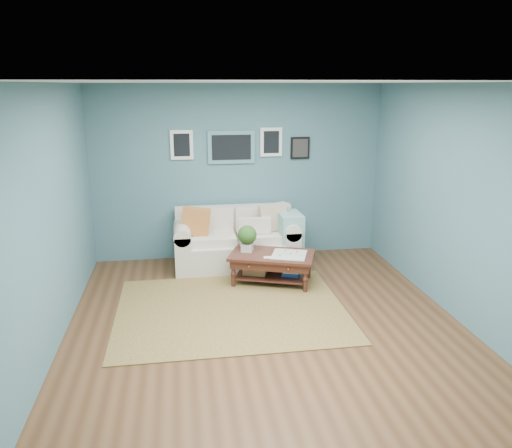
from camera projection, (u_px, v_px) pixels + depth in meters
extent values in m
plane|color=brown|center=(266.00, 325.00, 5.76)|extent=(5.00, 5.00, 0.00)
plane|color=white|center=(267.00, 82.00, 5.03)|extent=(5.00, 5.00, 0.00)
cube|color=#456C77|center=(239.00, 173.00, 7.77)|extent=(4.50, 0.02, 2.70)
cube|color=#456C77|center=(338.00, 312.00, 3.02)|extent=(4.50, 0.02, 2.70)
cube|color=#456C77|center=(48.00, 220.00, 5.06)|extent=(0.02, 5.00, 2.70)
cube|color=#456C77|center=(459.00, 204.00, 5.73)|extent=(0.02, 5.00, 2.70)
cube|color=slate|center=(231.00, 147.00, 7.62)|extent=(0.72, 0.03, 0.50)
cube|color=black|center=(231.00, 147.00, 7.61)|extent=(0.60, 0.01, 0.38)
cube|color=white|center=(182.00, 145.00, 7.50)|extent=(0.34, 0.03, 0.44)
cube|color=white|center=(271.00, 142.00, 7.70)|extent=(0.34, 0.03, 0.44)
cube|color=black|center=(300.00, 148.00, 7.79)|extent=(0.30, 0.03, 0.34)
cube|color=brown|center=(231.00, 309.00, 6.14)|extent=(2.78, 2.22, 0.01)
cube|color=beige|center=(236.00, 253.00, 7.58)|extent=(1.37, 0.85, 0.40)
cube|color=beige|center=(233.00, 220.00, 7.78)|extent=(1.79, 0.21, 0.46)
cube|color=beige|center=(183.00, 250.00, 7.44)|extent=(0.23, 0.85, 0.60)
cube|color=beige|center=(288.00, 245.00, 7.67)|extent=(0.23, 0.85, 0.60)
cylinder|color=beige|center=(182.00, 231.00, 7.36)|extent=(0.25, 0.85, 0.25)
cylinder|color=beige|center=(288.00, 226.00, 7.59)|extent=(0.25, 0.85, 0.25)
cube|color=beige|center=(212.00, 239.00, 7.40)|extent=(0.69, 0.54, 0.13)
cube|color=beige|center=(260.00, 237.00, 7.51)|extent=(0.69, 0.54, 0.13)
cube|color=beige|center=(210.00, 219.00, 7.59)|extent=(0.69, 0.12, 0.35)
cube|color=beige|center=(258.00, 217.00, 7.70)|extent=(0.69, 0.12, 0.35)
cube|color=#D5642A|center=(196.00, 221.00, 7.30)|extent=(0.47, 0.17, 0.46)
cube|color=beige|center=(274.00, 217.00, 7.54)|extent=(0.45, 0.17, 0.44)
cube|color=beige|center=(255.00, 226.00, 7.41)|extent=(0.48, 0.12, 0.23)
cube|color=#85BAB3|center=(289.00, 238.00, 7.52)|extent=(0.33, 0.53, 0.77)
cube|color=#34180E|center=(272.00, 255.00, 6.88)|extent=(1.29, 1.01, 0.04)
cube|color=#34180E|center=(272.00, 260.00, 6.90)|extent=(1.20, 0.91, 0.11)
cube|color=#34180E|center=(272.00, 275.00, 6.96)|extent=(1.08, 0.79, 0.02)
sphere|color=gold|center=(249.00, 267.00, 6.66)|extent=(0.03, 0.03, 0.03)
sphere|color=gold|center=(288.00, 269.00, 6.56)|extent=(0.03, 0.03, 0.03)
cylinder|color=#34180E|center=(233.00, 274.00, 6.78)|extent=(0.06, 0.06, 0.39)
cylinder|color=#34180E|center=(306.00, 279.00, 6.60)|extent=(0.06, 0.06, 0.39)
cylinder|color=#34180E|center=(241.00, 261.00, 7.27)|extent=(0.06, 0.06, 0.39)
cylinder|color=#34180E|center=(309.00, 266.00, 7.09)|extent=(0.06, 0.06, 0.39)
cube|color=beige|center=(247.00, 247.00, 6.97)|extent=(0.19, 0.19, 0.11)
sphere|color=#29501F|center=(247.00, 235.00, 6.92)|extent=(0.27, 0.27, 0.27)
cube|color=silver|center=(289.00, 255.00, 6.83)|extent=(0.58, 0.58, 0.01)
cube|color=#A57046|center=(255.00, 267.00, 6.97)|extent=(0.38, 0.32, 0.19)
cube|color=#264A96|center=(291.00, 272.00, 6.91)|extent=(0.27, 0.24, 0.11)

